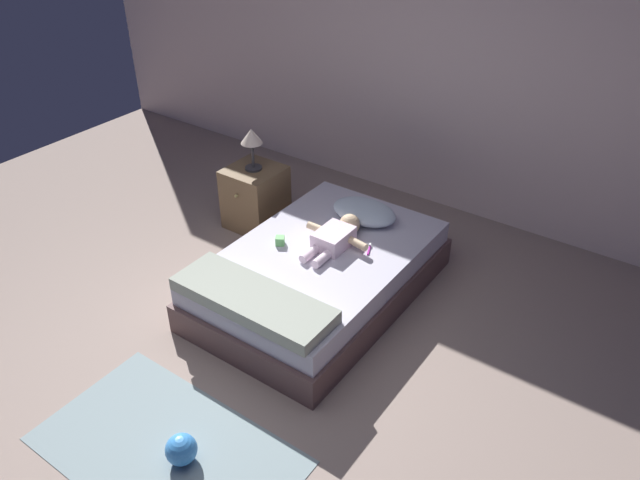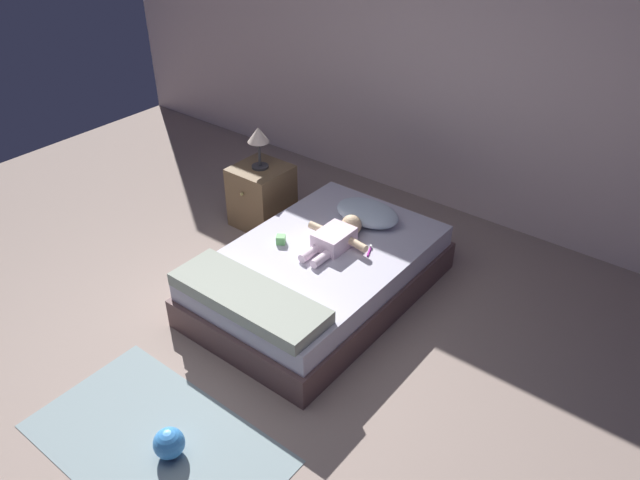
# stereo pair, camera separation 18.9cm
# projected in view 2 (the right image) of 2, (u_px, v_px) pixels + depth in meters

# --- Properties ---
(ground_plane) EXTENTS (8.00, 8.00, 0.00)m
(ground_plane) POSITION_uv_depth(u_px,v_px,m) (202.00, 383.00, 3.88)
(ground_plane) COLOR gray
(wall_behind_bed) EXTENTS (8.00, 0.12, 2.76)m
(wall_behind_bed) POSITION_uv_depth(u_px,v_px,m) (454.00, 54.00, 5.09)
(wall_behind_bed) COLOR silver
(wall_behind_bed) RESTS_ON ground_plane
(bed) EXTENTS (1.23, 1.88, 0.39)m
(bed) POSITION_uv_depth(u_px,v_px,m) (320.00, 274.00, 4.52)
(bed) COLOR brown
(bed) RESTS_ON ground_plane
(pillow) EXTENTS (0.52, 0.35, 0.14)m
(pillow) POSITION_uv_depth(u_px,v_px,m) (367.00, 213.00, 4.73)
(pillow) COLOR silver
(pillow) RESTS_ON bed
(baby) EXTENTS (0.52, 0.60, 0.16)m
(baby) POSITION_uv_depth(u_px,v_px,m) (337.00, 237.00, 4.46)
(baby) COLOR white
(baby) RESTS_ON bed
(toothbrush) EXTENTS (0.06, 0.12, 0.02)m
(toothbrush) POSITION_uv_depth(u_px,v_px,m) (369.00, 251.00, 4.41)
(toothbrush) COLOR #BE2AAC
(toothbrush) RESTS_ON bed
(nightstand) EXTENTS (0.44, 0.47, 0.55)m
(nightstand) POSITION_uv_depth(u_px,v_px,m) (262.00, 196.00, 5.34)
(nightstand) COLOR brown
(nightstand) RESTS_ON ground_plane
(lamp) EXTENTS (0.18, 0.18, 0.36)m
(lamp) POSITION_uv_depth(u_px,v_px,m) (258.00, 138.00, 5.05)
(lamp) COLOR #333338
(lamp) RESTS_ON nightstand
(rug) EXTENTS (1.49, 0.87, 0.01)m
(rug) POSITION_uv_depth(u_px,v_px,m) (156.00, 443.00, 3.49)
(rug) COLOR #85999D
(rug) RESTS_ON ground_plane
(toy_ball) EXTENTS (0.18, 0.18, 0.18)m
(toy_ball) POSITION_uv_depth(u_px,v_px,m) (169.00, 443.00, 3.38)
(toy_ball) COLOR #3B8BE0
(toy_ball) RESTS_ON rug
(blanket) EXTENTS (1.10, 0.38, 0.09)m
(blanket) POSITION_uv_depth(u_px,v_px,m) (248.00, 297.00, 3.90)
(blanket) COLOR #9BA293
(blanket) RESTS_ON bed
(toy_block) EXTENTS (0.09, 0.09, 0.06)m
(toy_block) POSITION_uv_depth(u_px,v_px,m) (281.00, 240.00, 4.49)
(toy_block) COLOR #6ABF66
(toy_block) RESTS_ON bed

